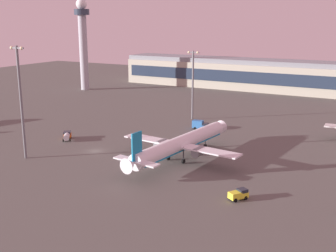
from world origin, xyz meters
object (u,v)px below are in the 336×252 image
(baggage_tractor, at_px, (239,194))
(fuel_truck, at_px, (67,136))
(apron_light_east, at_px, (193,81))
(apron_light_west, at_px, (21,97))
(control_tower, at_px, (83,39))
(airplane_mid_apron, at_px, (180,144))
(catering_truck, at_px, (200,125))

(baggage_tractor, relative_size, fuel_truck, 0.72)
(apron_light_east, distance_m, apron_light_west, 67.97)
(control_tower, distance_m, airplane_mid_apron, 132.31)
(airplane_mid_apron, height_order, fuel_truck, airplane_mid_apron)
(control_tower, height_order, apron_light_west, control_tower)
(airplane_mid_apron, distance_m, fuel_truck, 40.86)
(airplane_mid_apron, bearing_deg, apron_light_west, -146.57)
(airplane_mid_apron, bearing_deg, control_tower, 147.21)
(control_tower, relative_size, baggage_tractor, 10.58)
(baggage_tractor, bearing_deg, apron_light_east, 156.30)
(catering_truck, height_order, baggage_tractor, catering_truck)
(apron_light_east, bearing_deg, control_tower, 156.01)
(catering_truck, bearing_deg, baggage_tractor, 25.14)
(baggage_tractor, height_order, fuel_truck, fuel_truck)
(airplane_mid_apron, xyz_separation_m, fuel_truck, (-40.75, 0.39, -3.08))
(control_tower, relative_size, airplane_mid_apron, 1.05)
(fuel_truck, bearing_deg, control_tower, 88.78)
(control_tower, height_order, fuel_truck, control_tower)
(apron_light_east, bearing_deg, catering_truck, -54.26)
(control_tower, relative_size, apron_light_east, 1.84)
(airplane_mid_apron, relative_size, apron_light_east, 1.76)
(airplane_mid_apron, height_order, catering_truck, airplane_mid_apron)
(fuel_truck, bearing_deg, apron_light_west, -119.65)
(apron_light_west, bearing_deg, airplane_mid_apron, 26.99)
(control_tower, xyz_separation_m, apron_light_west, (62.90, -101.79, -10.15))
(catering_truck, height_order, apron_light_west, apron_light_west)
(airplane_mid_apron, distance_m, baggage_tractor, 29.17)
(control_tower, relative_size, fuel_truck, 7.64)
(airplane_mid_apron, distance_m, apron_light_east, 50.21)
(catering_truck, distance_m, baggage_tractor, 60.00)
(fuel_truck, bearing_deg, catering_truck, 8.42)
(control_tower, bearing_deg, fuel_truck, -53.74)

